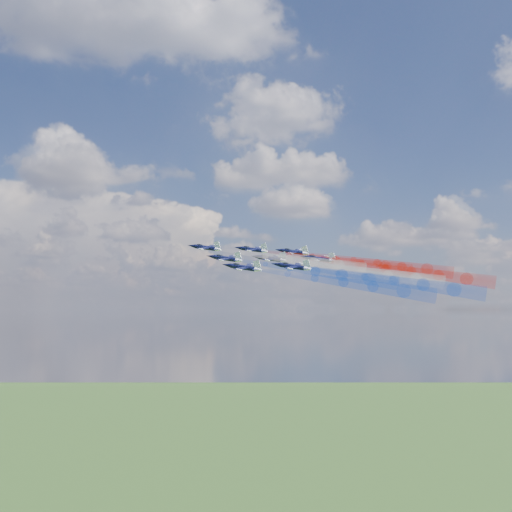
{
  "coord_description": "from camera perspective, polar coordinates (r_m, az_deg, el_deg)",
  "views": [
    {
      "loc": [
        -29.39,
        -155.03,
        126.24
      ],
      "look_at": [
        -11.72,
        13.29,
        142.09
      ],
      "focal_mm": 40.35,
      "sensor_mm": 36.0,
      "label": 1
    }
  ],
  "objects": [
    {
      "name": "trail_inner_left",
      "position": [
        155.48,
        5.92,
        -1.52
      ],
      "size": [
        40.28,
        25.28,
        11.81
      ],
      "primitive_type": null,
      "rotation": [
        0.17,
        -0.22,
        1.03
      ],
      "color": "blue"
    },
    {
      "name": "jet_inner_right",
      "position": [
        180.96,
        -0.37,
        0.65
      ],
      "size": [
        15.08,
        14.4,
        7.05
      ],
      "primitive_type": null,
      "rotation": [
        0.17,
        -0.22,
        1.03
      ],
      "color": "black"
    },
    {
      "name": "jet_center_third",
      "position": [
        169.03,
        1.42,
        -0.25
      ],
      "size": [
        15.08,
        14.4,
        7.05
      ],
      "primitive_type": null,
      "rotation": [
        0.17,
        -0.22,
        1.03
      ],
      "color": "black"
    },
    {
      "name": "jet_outer_left",
      "position": [
        151.91,
        -1.28,
        -1.14
      ],
      "size": [
        15.08,
        14.4,
        7.05
      ],
      "primitive_type": null,
      "rotation": [
        0.17,
        -0.22,
        1.03
      ],
      "color": "black"
    },
    {
      "name": "trail_outer_left",
      "position": [
        142.85,
        8.65,
        -2.59
      ],
      "size": [
        40.28,
        25.28,
        11.81
      ],
      "primitive_type": null,
      "rotation": [
        0.17,
        -0.22,
        1.03
      ],
      "color": "blue"
    },
    {
      "name": "jet_rear_left",
      "position": [
        156.45,
        3.64,
        -1.05
      ],
      "size": [
        15.08,
        14.4,
        7.05
      ],
      "primitive_type": null,
      "rotation": [
        0.17,
        -0.22,
        1.03
      ],
      "color": "black"
    },
    {
      "name": "trail_inner_right",
      "position": [
        171.83,
        7.91,
        -0.46
      ],
      "size": [
        40.28,
        25.28,
        11.81
      ],
      "primitive_type": null,
      "rotation": [
        0.17,
        -0.22,
        1.03
      ],
      "color": "red"
    },
    {
      "name": "trail_rear_right",
      "position": [
        166.79,
        15.15,
        -1.47
      ],
      "size": [
        40.28,
        25.28,
        11.81
      ],
      "primitive_type": null,
      "rotation": [
        0.17,
        -0.22,
        1.03
      ],
      "color": "red"
    },
    {
      "name": "jet_rear_right",
      "position": [
        172.72,
        6.23,
        -0.28
      ],
      "size": [
        15.08,
        14.4,
        7.05
      ],
      "primitive_type": null,
      "rotation": [
        0.17,
        -0.22,
        1.03
      ],
      "color": "black"
    },
    {
      "name": "trail_center_third",
      "position": [
        160.91,
        10.4,
        -1.49
      ],
      "size": [
        40.28,
        25.28,
        11.81
      ],
      "primitive_type": null,
      "rotation": [
        0.17,
        -0.22,
        1.03
      ],
      "color": "white"
    },
    {
      "name": "trail_outer_right",
      "position": [
        177.85,
        11.93,
        -0.67
      ],
      "size": [
        40.28,
        25.28,
        11.81
      ],
      "primitive_type": null,
      "rotation": [
        0.17,
        -0.22,
        1.03
      ],
      "color": "red"
    },
    {
      "name": "trail_lead",
      "position": [
        164.69,
        3.29,
        -0.31
      ],
      "size": [
        40.28,
        25.28,
        11.81
      ],
      "primitive_type": null,
      "rotation": [
        0.17,
        -0.22,
        1.03
      ],
      "color": "white"
    },
    {
      "name": "jet_outer_right",
      "position": [
        185.14,
        3.7,
        0.42
      ],
      "size": [
        15.08,
        14.4,
        7.05
      ],
      "primitive_type": null,
      "rotation": [
        0.17,
        -0.22,
        1.03
      ],
      "color": "black"
    },
    {
      "name": "trail_rear_left",
      "position": [
        149.59,
        13.46,
        -2.41
      ],
      "size": [
        40.28,
        25.28,
        11.81
      ],
      "primitive_type": null,
      "rotation": [
        0.17,
        -0.22,
        1.03
      ],
      "color": "blue"
    },
    {
      "name": "jet_lead",
      "position": [
        175.86,
        -5.02,
        0.83
      ],
      "size": [
        15.08,
        14.4,
        7.05
      ],
      "primitive_type": null,
      "rotation": [
        0.17,
        -0.22,
        1.03
      ],
      "color": "black"
    },
    {
      "name": "jet_inner_left",
      "position": [
        165.59,
        -3.05,
        -0.24
      ],
      "size": [
        15.08,
        14.4,
        7.05
      ],
      "primitive_type": null,
      "rotation": [
        0.17,
        -0.22,
        1.03
      ],
      "color": "black"
    }
  ]
}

